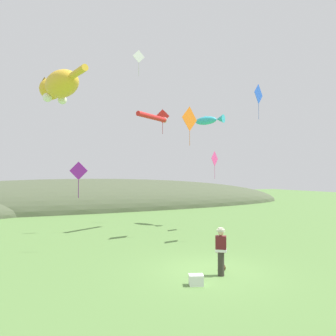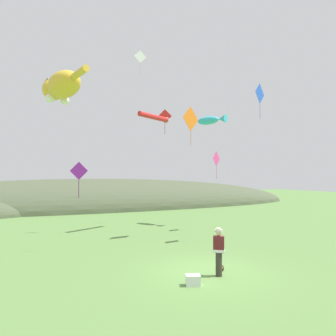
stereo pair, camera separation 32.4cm
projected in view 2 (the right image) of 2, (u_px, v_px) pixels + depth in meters
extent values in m
plane|color=#5B8442|center=(208.00, 272.00, 11.63)|extent=(120.00, 120.00, 0.00)
ellipsoid|color=#4C563D|center=(94.00, 207.00, 36.97)|extent=(57.85, 14.83, 6.92)
cylinder|color=#332D28|center=(219.00, 264.00, 11.13)|extent=(0.24, 0.24, 0.88)
cube|color=#59191E|center=(219.00, 244.00, 11.15)|extent=(0.46, 0.43, 0.60)
cube|color=white|center=(219.00, 251.00, 11.15)|extent=(0.49, 0.46, 0.10)
sphere|color=beige|center=(219.00, 233.00, 11.16)|extent=(0.20, 0.20, 0.20)
cylinder|color=#B2AD99|center=(219.00, 231.00, 11.17)|extent=(0.30, 0.30, 0.09)
cylinder|color=#B2AD99|center=(219.00, 229.00, 11.17)|extent=(0.20, 0.20, 0.07)
cylinder|color=olive|center=(221.00, 268.00, 11.76)|extent=(0.14, 0.16, 0.16)
cylinder|color=brown|center=(219.00, 268.00, 11.74)|extent=(0.02, 0.22, 0.22)
cylinder|color=brown|center=(222.00, 268.00, 11.79)|extent=(0.02, 0.22, 0.22)
cube|color=white|center=(193.00, 281.00, 10.16)|extent=(0.56, 0.47, 0.30)
cube|color=white|center=(193.00, 276.00, 10.16)|extent=(0.57, 0.48, 0.06)
ellipsoid|color=gold|center=(64.00, 85.00, 20.41)|extent=(2.83, 4.03, 1.74)
ellipsoid|color=white|center=(63.00, 90.00, 20.54)|extent=(1.65, 2.57, 0.96)
sphere|color=gold|center=(53.00, 90.00, 22.17)|extent=(1.56, 1.56, 1.56)
cone|color=#503E10|center=(47.00, 81.00, 21.92)|extent=(0.69, 0.69, 0.52)
cone|color=#503E10|center=(59.00, 83.00, 22.46)|extent=(0.69, 0.69, 0.52)
sphere|color=white|center=(50.00, 98.00, 21.06)|extent=(0.63, 0.63, 0.63)
sphere|color=white|center=(65.00, 100.00, 21.71)|extent=(0.63, 0.63, 0.63)
cylinder|color=gold|center=(80.00, 72.00, 18.24)|extent=(0.92, 1.95, 0.42)
ellipsoid|color=#33B2CC|center=(208.00, 120.00, 23.76)|extent=(1.55, 1.93, 0.65)
cone|color=#33B2CC|center=(222.00, 119.00, 23.05)|extent=(0.86, 0.85, 0.65)
cone|color=#33B2CC|center=(207.00, 117.00, 23.80)|extent=(0.42, 0.42, 0.30)
sphere|color=black|center=(203.00, 121.00, 24.29)|extent=(0.15, 0.15, 0.15)
cylinder|color=red|center=(154.00, 117.00, 21.40)|extent=(2.80, 1.81, 0.36)
torus|color=white|center=(167.00, 120.00, 22.60)|extent=(0.27, 0.41, 0.44)
cube|color=white|center=(140.00, 57.00, 20.26)|extent=(0.86, 0.03, 0.86)
cylinder|color=black|center=(140.00, 57.00, 20.27)|extent=(0.58, 0.02, 0.02)
cube|color=#A9A9A9|center=(140.00, 69.00, 20.23)|extent=(0.03, 0.01, 0.90)
cube|color=#E53F8C|center=(216.00, 159.00, 20.92)|extent=(0.90, 0.56, 1.04)
cylinder|color=black|center=(216.00, 159.00, 20.93)|extent=(0.61, 0.38, 0.02)
cube|color=#A02C62|center=(216.00, 172.00, 20.89)|extent=(0.03, 0.02, 0.90)
cube|color=orange|center=(191.00, 119.00, 18.57)|extent=(1.40, 0.68, 1.55)
cylinder|color=black|center=(191.00, 119.00, 18.58)|extent=(0.95, 0.46, 0.02)
cube|color=#A95011|center=(191.00, 138.00, 18.54)|extent=(0.03, 0.02, 0.90)
cube|color=blue|center=(260.00, 93.00, 17.41)|extent=(1.06, 0.54, 1.18)
cylinder|color=black|center=(260.00, 94.00, 17.42)|extent=(0.72, 0.36, 0.02)
cube|color=#1A3E97|center=(260.00, 111.00, 17.38)|extent=(0.03, 0.02, 0.90)
cube|color=red|center=(165.00, 116.00, 24.51)|extent=(1.03, 0.53, 1.14)
cylinder|color=black|center=(165.00, 116.00, 24.52)|extent=(0.69, 0.36, 0.02)
cube|color=maroon|center=(165.00, 129.00, 24.48)|extent=(0.03, 0.02, 0.90)
cube|color=purple|center=(79.00, 171.00, 14.98)|extent=(0.84, 0.38, 0.91)
cylinder|color=black|center=(79.00, 171.00, 14.99)|extent=(0.57, 0.26, 0.02)
cube|color=#6B1A7C|center=(79.00, 189.00, 14.96)|extent=(0.03, 0.02, 0.90)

